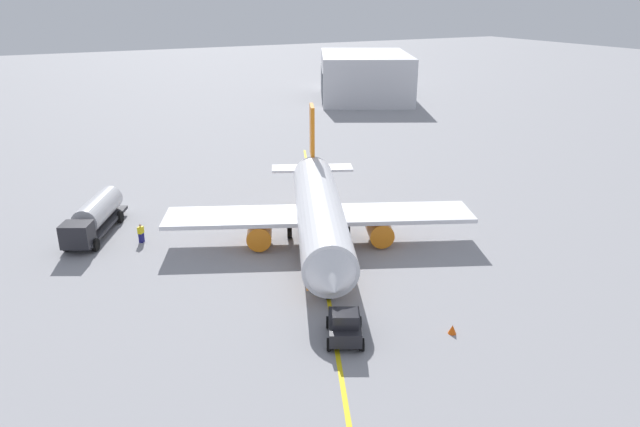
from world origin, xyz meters
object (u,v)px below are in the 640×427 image
Objects in this scene: airplane at (320,214)px; safety_cone_nose at (452,329)px; fuel_tanker at (95,216)px; pushback_tug at (345,326)px; refueling_worker at (141,233)px.

safety_cone_nose is at bearing 3.61° from airplane.
fuel_tanker is 2.55× the size of pushback_tug.
airplane is 16.72× the size of refueling_worker.
pushback_tug is 7.03m from safety_cone_nose.
pushback_tug is (14.29, -5.47, -1.79)m from airplane.
fuel_tanker is at bearing -123.21° from airplane.
fuel_tanker reaches higher than refueling_worker.
fuel_tanker reaches higher than safety_cone_nose.
pushback_tug is 23.27m from refueling_worker.
airplane is 6.95× the size of pushback_tug.
airplane is 15.41m from pushback_tug.
pushback_tug is at bearing -111.01° from safety_cone_nose.
fuel_tanker is 33.38m from safety_cone_nose.
fuel_tanker is at bearing -147.04° from safety_cone_nose.
refueling_worker is 2.82× the size of safety_cone_nose.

